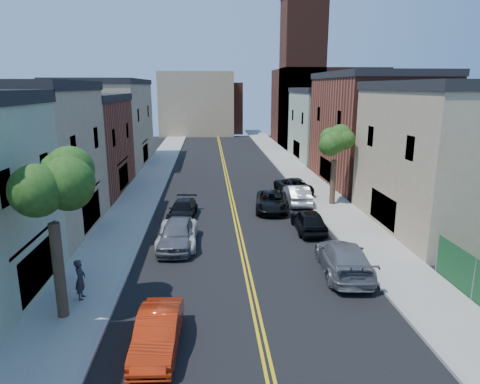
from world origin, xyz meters
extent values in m
cube|color=gray|center=(-7.90, 40.00, 0.07)|extent=(3.20, 100.00, 0.15)
cube|color=gray|center=(7.90, 40.00, 0.07)|extent=(3.20, 100.00, 0.15)
cube|color=gray|center=(-6.15, 40.00, 0.07)|extent=(0.30, 100.00, 0.15)
cube|color=gray|center=(6.15, 40.00, 0.07)|extent=(0.30, 100.00, 0.15)
cube|color=#998466|center=(-14.00, 25.00, 4.50)|extent=(9.00, 10.00, 9.00)
cube|color=brown|center=(-14.00, 36.00, 4.00)|extent=(9.00, 12.00, 8.00)
cube|color=#998466|center=(-14.00, 50.00, 4.75)|extent=(9.00, 16.00, 9.50)
cube|color=#998466|center=(14.00, 24.00, 4.50)|extent=(9.00, 12.00, 9.00)
cube|color=brown|center=(14.00, 38.00, 5.00)|extent=(9.00, 14.00, 10.00)
cube|color=gray|center=(14.00, 52.00, 4.25)|extent=(9.00, 12.00, 8.50)
cube|color=#4C2319|center=(17.50, 68.00, 6.00)|extent=(16.00, 14.00, 12.00)
cube|color=#4C2319|center=(12.50, 64.00, 11.00)|extent=(6.00, 6.00, 22.00)
cube|color=#998466|center=(-4.00, 82.00, 6.00)|extent=(14.00, 8.00, 12.00)
cube|color=brown|center=(0.00, 86.00, 5.00)|extent=(10.00, 8.00, 10.00)
cylinder|color=#332719|center=(-7.90, 14.00, 2.13)|extent=(0.44, 0.44, 3.96)
sphere|color=#17390F|center=(-7.90, 14.00, 6.45)|extent=(5.20, 5.20, 5.20)
sphere|color=#17390F|center=(-7.38, 13.61, 7.49)|extent=(3.90, 3.90, 3.90)
sphere|color=#17390F|center=(-8.42, 14.52, 5.93)|extent=(3.64, 3.64, 3.64)
cylinder|color=#332719|center=(7.90, 30.00, 1.91)|extent=(0.44, 0.44, 3.52)
sphere|color=#17390F|center=(7.90, 30.00, 5.65)|extent=(4.40, 4.40, 4.40)
sphere|color=#17390F|center=(8.34, 29.67, 6.53)|extent=(3.30, 3.30, 3.30)
sphere|color=#17390F|center=(7.46, 30.44, 5.21)|extent=(3.08, 3.08, 3.08)
imported|color=red|center=(-3.80, 11.60, 0.69)|extent=(1.64, 4.26, 1.38)
imported|color=silver|center=(-3.80, 21.97, 0.68)|extent=(2.33, 4.95, 1.37)
imported|color=#55575D|center=(-3.80, 21.63, 0.83)|extent=(2.23, 4.98, 1.66)
imported|color=black|center=(-3.80, 27.44, 0.64)|extent=(2.25, 4.58, 1.28)
imported|color=slate|center=(4.85, 17.45, 0.81)|extent=(2.76, 5.75, 1.62)
imported|color=black|center=(4.57, 23.91, 0.75)|extent=(1.80, 4.41, 1.50)
imported|color=#ACAEB4|center=(5.20, 30.69, 0.78)|extent=(1.76, 4.76, 1.55)
imported|color=black|center=(5.50, 34.11, 0.72)|extent=(3.06, 5.43, 1.43)
imported|color=black|center=(2.88, 28.93, 0.71)|extent=(3.01, 5.39, 1.43)
imported|color=#25252C|center=(-7.56, 15.42, 1.06)|extent=(0.46, 0.68, 1.82)
camera|label=1|loc=(-1.88, -2.15, 9.23)|focal=31.86mm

